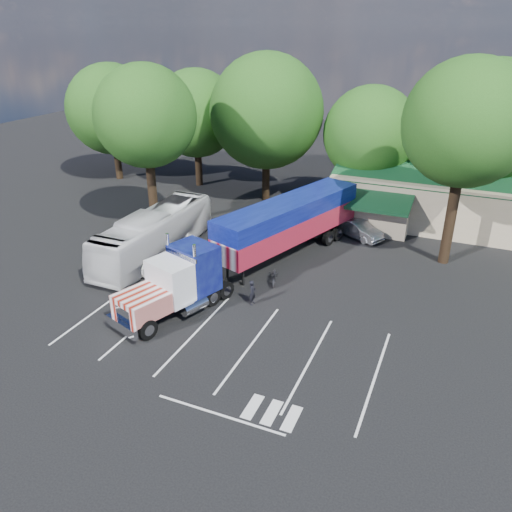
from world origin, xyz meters
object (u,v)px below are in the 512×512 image
at_px(woman, 253,293).
at_px(bicycle, 274,276).
at_px(tour_bus, 155,234).
at_px(silver_sedan, 358,229).
at_px(semi_truck, 263,234).

height_order(woman, bicycle, woman).
height_order(woman, tour_bus, tour_bus).
bearing_deg(silver_sedan, bicycle, -170.93).
relative_size(semi_truck, silver_sedan, 4.86).
distance_m(semi_truck, silver_sedan, 9.25).
bearing_deg(silver_sedan, woman, -167.54).
relative_size(woman, silver_sedan, 0.37).
xyz_separation_m(woman, bicycle, (0.20, 2.99, -0.27)).
height_order(tour_bus, silver_sedan, tour_bus).
xyz_separation_m(semi_truck, tour_bus, (-7.78, -1.19, -0.80)).
distance_m(woman, tour_bus, 9.75).
bearing_deg(woman, tour_bus, 67.52).
xyz_separation_m(woman, silver_sedan, (3.40, 12.49, -0.08)).
bearing_deg(bicycle, woman, -111.61).
height_order(bicycle, silver_sedan, silver_sedan).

